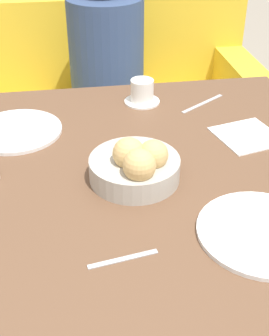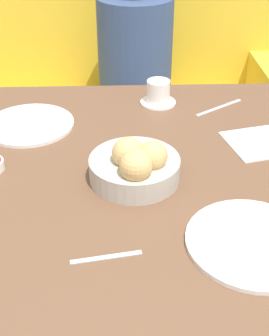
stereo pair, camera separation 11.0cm
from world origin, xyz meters
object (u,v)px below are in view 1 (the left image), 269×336
at_px(bread_basket, 136,165).
at_px(knife_silver, 203,104).
at_px(plate_near_right, 262,232).
at_px(napkin, 247,136).
at_px(spoon_coffee, 123,259).
at_px(plate_far_center, 16,131).
at_px(coffee_cup, 142,92).
at_px(couch, 79,121).
at_px(seated_person, 108,101).

relative_size(bread_basket, knife_silver, 1.35).
height_order(bread_basket, plate_near_right, bread_basket).
bearing_deg(napkin, spoon_coffee, -133.81).
bearing_deg(knife_silver, bread_basket, -125.29).
bearing_deg(napkin, plate_far_center, 169.17).
height_order(bread_basket, napkin, bread_basket).
xyz_separation_m(plate_far_center, coffee_cup, (0.38, 0.14, 0.03)).
xyz_separation_m(plate_near_right, napkin, (0.11, 0.39, -0.00)).
bearing_deg(bread_basket, plate_near_right, -45.39).
distance_m(coffee_cup, napkin, 0.36).
xyz_separation_m(bread_basket, spoon_coffee, (-0.07, -0.25, -0.04)).
xyz_separation_m(couch, seated_person, (0.14, -0.16, 0.17)).
xyz_separation_m(seated_person, spoon_coffee, (-0.10, -1.28, 0.27)).
distance_m(spoon_coffee, napkin, 0.58).
height_order(couch, coffee_cup, couch).
relative_size(seated_person, napkin, 5.76).
bearing_deg(knife_silver, coffee_cup, 167.81).
relative_size(bread_basket, plate_far_center, 0.85).
bearing_deg(seated_person, napkin, -70.84).
relative_size(spoon_coffee, napkin, 0.71).
relative_size(couch, knife_silver, 10.62).
xyz_separation_m(bread_basket, plate_near_right, (0.22, -0.23, -0.04)).
bearing_deg(seated_person, plate_near_right, -81.50).
bearing_deg(knife_silver, couch, 114.78).
xyz_separation_m(knife_silver, napkin, (0.07, -0.22, 0.00)).
distance_m(couch, seated_person, 0.27).
bearing_deg(coffee_cup, napkin, -45.83).
xyz_separation_m(plate_near_right, spoon_coffee, (-0.29, -0.03, -0.00)).
bearing_deg(plate_near_right, spoon_coffee, -174.25).
bearing_deg(plate_near_right, napkin, 73.76).
xyz_separation_m(plate_near_right, knife_silver, (0.05, 0.61, -0.00)).
distance_m(seated_person, bread_basket, 1.08).
height_order(seated_person, plate_far_center, seated_person).
height_order(plate_far_center, spoon_coffee, plate_far_center).
relative_size(couch, plate_near_right, 6.35).
height_order(couch, seated_person, seated_person).
relative_size(knife_silver, spoon_coffee, 1.15).
distance_m(couch, napkin, 1.20).
relative_size(seated_person, coffee_cup, 10.16).
relative_size(plate_far_center, spoon_coffee, 1.83).
xyz_separation_m(seated_person, bread_basket, (-0.04, -1.03, 0.32)).
height_order(bread_basket, coffee_cup, bread_basket).
bearing_deg(plate_far_center, napkin, -10.83).
bearing_deg(plate_far_center, seated_person, 66.27).
bearing_deg(plate_near_right, coffee_cup, 101.97).
bearing_deg(bread_basket, coffee_cup, 78.54).
bearing_deg(plate_near_right, knife_silver, 85.53).
relative_size(seated_person, knife_silver, 7.08).
bearing_deg(plate_near_right, seated_person, 98.50).
bearing_deg(couch, plate_far_center, -102.03).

